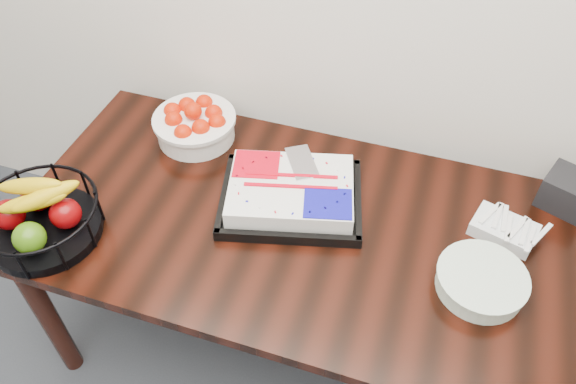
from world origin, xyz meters
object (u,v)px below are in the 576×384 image
(table, at_px, (298,240))
(fruit_basket, at_px, (39,216))
(tangerine_bowl, at_px, (194,119))
(napkin_box, at_px, (569,192))
(cake_tray, at_px, (291,193))
(plate_stack, at_px, (481,281))

(table, bearing_deg, fruit_basket, -158.82)
(table, relative_size, tangerine_bowl, 6.00)
(table, distance_m, fruit_basket, 0.81)
(fruit_basket, bearing_deg, tangerine_bowl, 66.13)
(fruit_basket, bearing_deg, napkin_box, 22.47)
(tangerine_bowl, bearing_deg, table, -30.31)
(cake_tray, xyz_separation_m, tangerine_bowl, (-0.43, 0.20, 0.04))
(napkin_box, bearing_deg, table, -156.37)
(tangerine_bowl, height_order, fruit_basket, fruit_basket)
(table, xyz_separation_m, plate_stack, (0.56, -0.07, 0.12))
(cake_tray, distance_m, fruit_basket, 0.77)
(table, relative_size, plate_stack, 6.97)
(tangerine_bowl, distance_m, napkin_box, 1.29)
(table, bearing_deg, napkin_box, 23.63)
(tangerine_bowl, height_order, napkin_box, tangerine_bowl)
(napkin_box, bearing_deg, fruit_basket, -157.53)
(tangerine_bowl, xyz_separation_m, napkin_box, (1.28, 0.07, -0.02))
(napkin_box, bearing_deg, tangerine_bowl, -177.00)
(table, distance_m, napkin_box, 0.88)
(napkin_box, bearing_deg, cake_tray, -162.30)
(fruit_basket, xyz_separation_m, plate_stack, (1.30, 0.21, -0.05))
(cake_tray, height_order, fruit_basket, fruit_basket)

